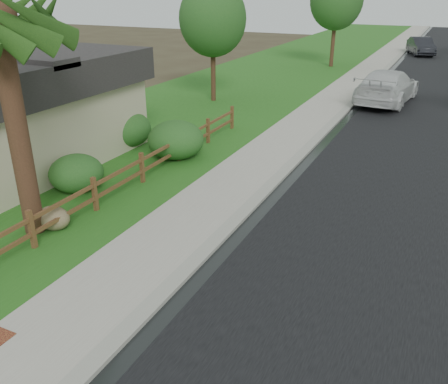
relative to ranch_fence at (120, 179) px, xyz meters
The scene contains 16 objects.
ground 7.37m from the ranch_fence, 60.64° to the right, with size 120.00×120.00×0.00m, color #382E1E.
road 29.76m from the ranch_fence, 74.00° to the left, with size 8.00×90.00×0.02m, color black.
curb 28.88m from the ranch_fence, 82.04° to the left, with size 0.40×90.00×0.12m, color gray.
wet_gutter 28.94m from the ranch_fence, 81.35° to the left, with size 0.50×90.00×0.00m, color black.
sidewalk 28.73m from the ranch_fence, 84.61° to the left, with size 2.20×90.00×0.10m, color #9C9488.
grass_strip 28.62m from the ranch_fence, 88.40° to the left, with size 1.60×90.00×0.06m, color #215618.
lawn_near 28.94m from the ranch_fence, 98.75° to the left, with size 9.00×90.00×0.04m, color #215618.
ranch_fence is the anchor object (origin of this frame).
white_suv 17.93m from the ranch_fence, 71.80° to the left, with size 2.57×6.31×1.83m, color silver.
dark_car_far 39.26m from the ranch_fence, 81.80° to the left, with size 1.68×4.82×1.59m, color black.
boulder 2.58m from the ranch_fence, 97.92° to the right, with size 0.98×0.74×0.66m, color brown.
shrub_b 1.58m from the ranch_fence, behind, with size 1.74×1.74×1.22m, color #1B4D1C.
shrub_c 5.17m from the ranch_fence, 124.12° to the left, with size 2.06×2.06×1.49m, color #1B4D1C.
shrub_d 3.92m from the ranch_fence, 94.40° to the left, with size 2.15×2.15×1.47m, color #1B4D1C.
tree_near_left 14.20m from the ranch_fence, 104.40° to the left, with size 3.66×3.66×6.48m.
tree_mid_left 28.67m from the ranch_fence, 90.61° to the left, with size 4.07×4.07×7.28m.
Camera 1 is at (5.25, -4.55, 6.20)m, focal length 38.00 mm.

